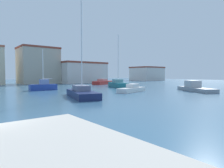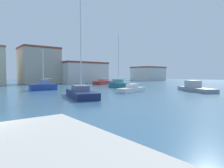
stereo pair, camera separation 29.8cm
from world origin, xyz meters
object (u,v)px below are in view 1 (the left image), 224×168
Objects in this scene: motorboat_grey_behind_lamppost at (195,88)px; sailboat_teal_distant_east at (118,84)px; sailboat_navy_far_left at (82,92)px; motorboat_white_inner_mooring at (132,89)px; sailboat_blue_outer_mooring at (43,86)px; motorboat_red_far_right at (103,82)px.

motorboat_grey_behind_lamppost is 14.71m from sailboat_teal_distant_east.
sailboat_navy_far_left is 1.98× the size of motorboat_white_inner_mooring.
sailboat_teal_distant_east is 10.69m from motorboat_white_inner_mooring.
motorboat_grey_behind_lamppost is 0.74× the size of sailboat_teal_distant_east.
sailboat_navy_far_left is 12.14m from sailboat_blue_outer_mooring.
sailboat_teal_distant_east is at bearing 36.13° from sailboat_navy_far_left.
sailboat_navy_far_left is at bearing -173.50° from motorboat_white_inner_mooring.
motorboat_white_inner_mooring is at bearing 148.83° from motorboat_grey_behind_lamppost.
motorboat_red_far_right is at bearing 68.58° from sailboat_teal_distant_east.
sailboat_teal_distant_east is (14.24, -1.83, -0.03)m from sailboat_blue_outer_mooring.
motorboat_red_far_right is (4.31, 10.97, -0.11)m from sailboat_teal_distant_east.
motorboat_red_far_right is at bearing 26.25° from sailboat_blue_outer_mooring.
sailboat_navy_far_left is 17.71m from motorboat_grey_behind_lamppost.
sailboat_navy_far_left is at bearing 166.73° from motorboat_grey_behind_lamppost.
motorboat_grey_behind_lamppost reaches higher than motorboat_white_inner_mooring.
motorboat_grey_behind_lamppost is at bearing -13.27° from sailboat_navy_far_left.
sailboat_navy_far_left is at bearing -89.41° from sailboat_blue_outer_mooring.
sailboat_navy_far_left is 1.49× the size of motorboat_grey_behind_lamppost.
motorboat_red_far_right is (1.19, 25.35, 0.00)m from motorboat_grey_behind_lamppost.
sailboat_blue_outer_mooring is 20.68m from motorboat_red_far_right.
motorboat_white_inner_mooring is at bearing -115.27° from motorboat_red_far_right.
sailboat_blue_outer_mooring reaches higher than motorboat_red_far_right.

